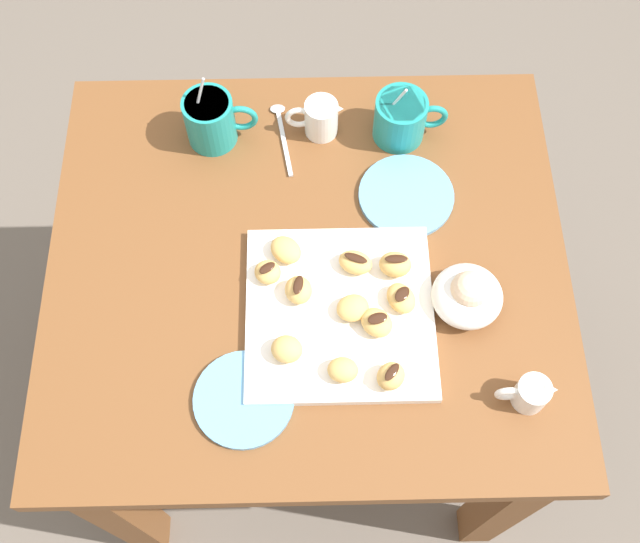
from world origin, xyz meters
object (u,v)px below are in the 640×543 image
pastry_plate_square (340,313)px  beignet_9 (268,272)px  beignet_3 (353,308)px  beignet_4 (286,250)px  ice_cream_bowl (468,295)px  cream_pitcher_white (320,117)px  chocolate_sauce_pitcher (531,393)px  saucer_sky_left (244,399)px  coffee_mug_teal_right (401,118)px  beignet_1 (377,323)px  saucer_sky_right (406,196)px  beignet_8 (401,298)px  beignet_7 (355,262)px  beignet_6 (299,290)px  beignet_5 (343,370)px  coffee_mug_teal_left (211,119)px  dining_table (309,299)px  beignet_10 (391,376)px  beignet_2 (287,349)px  beignet_0 (395,264)px

pastry_plate_square → beignet_9: (-0.12, 0.06, 0.02)m
beignet_3 → beignet_4: (-0.11, 0.11, -0.00)m
beignet_3 → ice_cream_bowl: bearing=5.0°
cream_pitcher_white → chocolate_sauce_pitcher: 0.60m
cream_pitcher_white → saucer_sky_left: bearing=-104.2°
coffee_mug_teal_right → beignet_1: size_ratio=2.54×
chocolate_sauce_pitcher → saucer_sky_left: 0.44m
saucer_sky_right → saucer_sky_left: bearing=-127.4°
beignet_8 → beignet_7: bearing=137.2°
beignet_6 → beignet_5: bearing=-63.7°
beignet_3 → coffee_mug_teal_left: bearing=123.5°
dining_table → beignet_8: beignet_8 is taller
beignet_7 → beignet_3: bearing=-95.3°
pastry_plate_square → beignet_10: size_ratio=6.49×
beignet_3 → coffee_mug_teal_right: bearing=74.4°
ice_cream_bowl → beignet_6: 0.27m
beignet_2 → beignet_7: bearing=53.1°
beignet_1 → beignet_7: beignet_1 is taller
beignet_7 → pastry_plate_square: bearing=-109.3°
pastry_plate_square → beignet_5: bearing=-89.5°
coffee_mug_teal_right → pastry_plate_square: bearing=-108.6°
beignet_2 → beignet_7: beignet_2 is taller
coffee_mug_teal_right → chocolate_sauce_pitcher: (0.16, -0.50, -0.02)m
coffee_mug_teal_left → beignet_5: bearing=-64.7°
saucer_sky_right → beignet_1: beignet_1 is taller
beignet_0 → beignet_4: beignet_0 is taller
pastry_plate_square → beignet_0: bearing=37.9°
dining_table → beignet_7: (0.08, -0.02, 0.19)m
coffee_mug_teal_left → dining_table: bearing=-57.2°
saucer_sky_left → beignet_4: (0.07, 0.24, 0.03)m
ice_cream_bowl → chocolate_sauce_pitcher: 0.18m
beignet_7 → chocolate_sauce_pitcher: bearing=-41.5°
ice_cream_bowl → beignet_3: (-0.18, -0.02, -0.01)m
coffee_mug_teal_left → ice_cream_bowl: coffee_mug_teal_left is taller
saucer_sky_right → beignet_0: beignet_0 is taller
cream_pitcher_white → beignet_3: bearing=-83.1°
coffee_mug_teal_left → ice_cream_bowl: size_ratio=1.31×
ice_cream_bowl → beignet_2: ice_cream_bowl is taller
beignet_2 → beignet_6: size_ratio=1.02×
beignet_0 → beignet_9: (-0.21, -0.01, -0.00)m
coffee_mug_teal_right → beignet_0: coffee_mug_teal_right is taller
chocolate_sauce_pitcher → beignet_8: chocolate_sauce_pitcher is taller
pastry_plate_square → beignet_7: bearing=70.7°
coffee_mug_teal_left → saucer_sky_left: size_ratio=0.96×
beignet_7 → coffee_mug_teal_left: bearing=131.4°
coffee_mug_teal_right → ice_cream_bowl: 0.35m
coffee_mug_teal_right → beignet_3: coffee_mug_teal_right is taller
pastry_plate_square → beignet_8: bearing=7.8°
chocolate_sauce_pitcher → beignet_8: bearing=139.0°
beignet_3 → beignet_5: beignet_5 is taller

